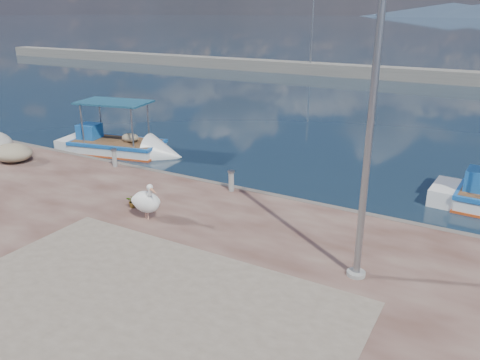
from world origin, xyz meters
name	(u,v)px	position (x,y,z in m)	size (l,w,h in m)	color
ground	(169,268)	(0.00, 0.00, 0.00)	(1400.00, 1400.00, 0.00)	#162635
quay_patch	(114,327)	(1.00, -3.00, 0.50)	(9.00, 7.00, 0.01)	gray
breakwater	(427,75)	(0.00, 40.00, 0.60)	(120.00, 2.20, 7.50)	gray
boat_left	(117,148)	(-8.88, 7.36, 0.23)	(6.29, 3.17, 2.89)	white
pelican	(146,201)	(-1.82, 1.33, 1.07)	(1.26, 0.89, 1.21)	tan
lamp_post	(369,141)	(4.62, 1.32, 3.80)	(0.44, 0.96, 7.00)	gray
bollard_near	(231,180)	(-0.81, 4.60, 0.91)	(0.25, 0.25, 0.75)	gray
bollard_far	(114,157)	(-6.29, 4.60, 0.90)	(0.24, 0.24, 0.74)	gray
potted_plant	(133,201)	(-2.79, 1.79, 0.72)	(0.40, 0.34, 0.44)	#33722D
net_pile_b	(12,153)	(-10.53, 3.02, 0.86)	(1.84, 1.43, 0.72)	#C6B593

